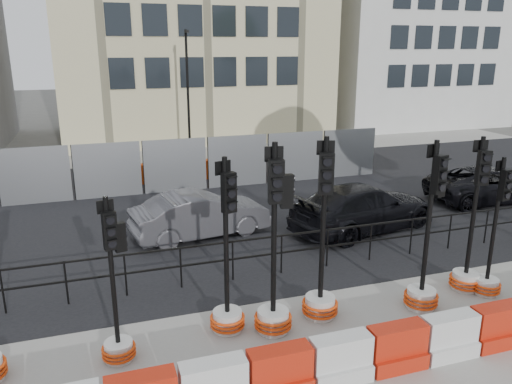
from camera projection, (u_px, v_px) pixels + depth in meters
name	position (u px, v px, depth m)	size (l,w,h in m)	color
ground	(301.00, 297.00, 10.87)	(120.00, 120.00, 0.00)	#51514C
sidewalk_near	(374.00, 380.00, 8.13)	(40.00, 6.00, 0.02)	gray
road	(221.00, 204.00, 17.24)	(40.00, 14.00, 0.03)	black
sidewalk_far	(177.00, 153.00, 25.44)	(40.00, 4.00, 0.02)	gray
building_white	(407.00, 4.00, 33.78)	(12.00, 9.06, 16.00)	silver
kerb_railing	(282.00, 247.00, 11.77)	(18.00, 0.04, 1.00)	black
heras_fencing	(202.00, 167.00, 19.60)	(14.33, 1.72, 2.00)	gray
lamp_post_far	(188.00, 90.00, 23.76)	(0.12, 0.56, 6.00)	black
barrier_row	(369.00, 354.00, 8.21)	(16.75, 0.50, 0.80)	red
traffic_signal_b	(117.00, 324.00, 8.48)	(0.59, 0.59, 2.97)	white
traffic_signal_c	(227.00, 297.00, 9.38)	(0.67, 0.67, 3.41)	white
traffic_signal_d	(274.00, 290.00, 9.30)	(0.72, 0.72, 3.67)	white
traffic_signal_e	(321.00, 283.00, 9.85)	(0.72, 0.72, 3.68)	white
traffic_signal_f	(425.00, 271.00, 10.17)	(0.70, 0.70, 3.55)	white
traffic_signal_g	(468.00, 260.00, 10.97)	(0.68, 0.68, 3.47)	white
traffic_signal_h	(489.00, 268.00, 10.80)	(0.61, 0.61, 3.08)	white
car_b	(201.00, 215.00, 14.17)	(4.11, 2.00, 1.30)	#4B4B50
car_c	(363.00, 207.00, 14.68)	(5.07, 3.03, 1.38)	black
car_d	(490.00, 184.00, 17.38)	(4.57, 2.35, 1.23)	black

